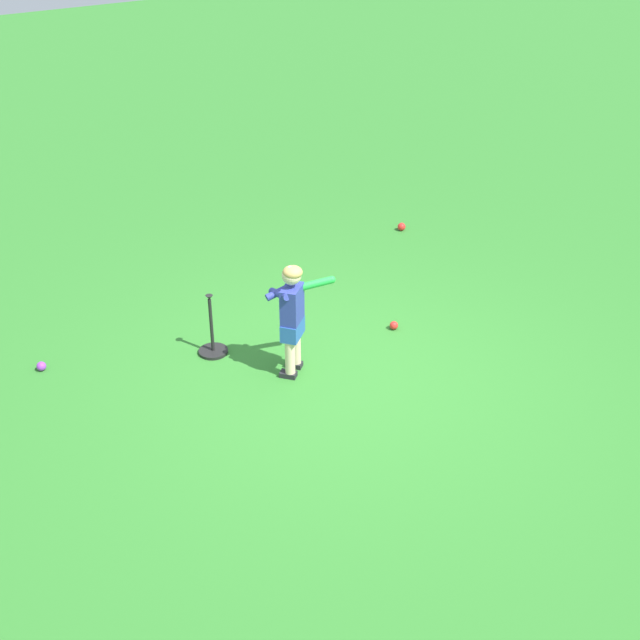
# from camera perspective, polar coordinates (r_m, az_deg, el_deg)

# --- Properties ---
(ground_plane) EXTENTS (40.00, 40.00, 0.00)m
(ground_plane) POSITION_cam_1_polar(r_m,az_deg,el_deg) (7.54, 1.69, -3.76)
(ground_plane) COLOR #2D7528
(child_batter) EXTENTS (0.36, 0.60, 1.08)m
(child_batter) POSITION_cam_1_polar(r_m,az_deg,el_deg) (7.23, -1.91, 0.71)
(child_batter) COLOR #232328
(child_batter) RESTS_ON ground
(play_ball_far_left) EXTENTS (0.10, 0.10, 0.10)m
(play_ball_far_left) POSITION_cam_1_polar(r_m,az_deg,el_deg) (10.39, 5.66, 6.44)
(play_ball_far_left) COLOR red
(play_ball_far_left) RESTS_ON ground
(play_ball_center_lawn) EXTENTS (0.09, 0.09, 0.09)m
(play_ball_center_lawn) POSITION_cam_1_polar(r_m,az_deg,el_deg) (7.98, -18.72, -3.05)
(play_ball_center_lawn) COLOR purple
(play_ball_center_lawn) RESTS_ON ground
(play_ball_behind_batter) EXTENTS (0.09, 0.09, 0.09)m
(play_ball_behind_batter) POSITION_cam_1_polar(r_m,az_deg,el_deg) (8.22, 5.13, -0.37)
(play_ball_behind_batter) COLOR red
(play_ball_behind_batter) RESTS_ON ground
(batting_tee) EXTENTS (0.28, 0.28, 0.62)m
(batting_tee) POSITION_cam_1_polar(r_m,az_deg,el_deg) (7.85, -7.43, -1.61)
(batting_tee) COLOR black
(batting_tee) RESTS_ON ground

